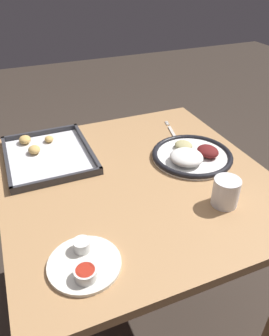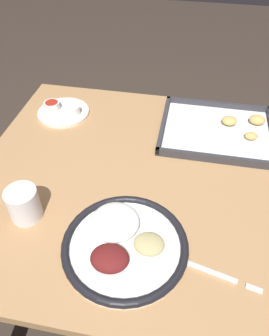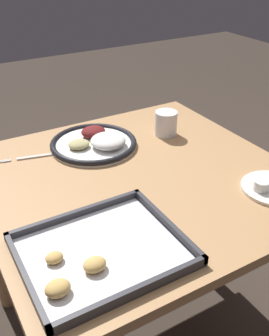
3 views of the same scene
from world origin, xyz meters
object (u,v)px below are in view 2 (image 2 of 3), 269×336
Objects in this scene: drinking_cup at (24,204)px; baking_tray at (220,130)px; fork at (209,271)px; saucer_plate at (63,111)px; dinner_plate at (123,242)px.

baking_tray is at bearing 42.75° from drinking_cup.
saucer_plate is (-0.53, 0.52, 0.01)m from fork.
saucer_plate reaches higher than baking_tray.
saucer_plate is 0.49× the size of baking_tray.
drinking_cup is at bearing 170.62° from dinner_plate.
baking_tray is (0.02, 0.52, 0.01)m from fork.
saucer_plate is 0.55m from baking_tray.
fork is 2.34× the size of drinking_cup.
baking_tray is at bearing -0.70° from saucer_plate.
drinking_cup is (-0.46, 0.07, 0.04)m from fork.
dinner_plate is 1.64× the size of saucer_plate.
saucer_plate is at bearing 148.33° from fork.
dinner_plate is 1.44× the size of fork.
saucer_plate is 2.05× the size of drinking_cup.
dinner_plate is at bearing -114.36° from baking_tray.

